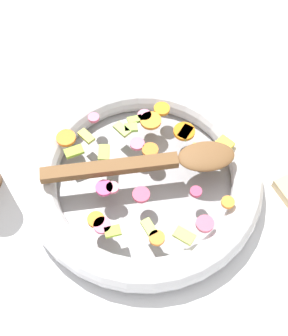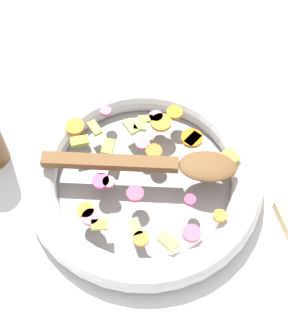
# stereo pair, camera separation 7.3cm
# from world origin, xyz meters

# --- Properties ---
(ground_plane) EXTENTS (4.00, 4.00, 0.00)m
(ground_plane) POSITION_xyz_m (0.00, 0.00, 0.00)
(ground_plane) COLOR silver
(skillet) EXTENTS (0.38, 0.38, 0.05)m
(skillet) POSITION_xyz_m (0.00, 0.00, 0.02)
(skillet) COLOR gray
(skillet) RESTS_ON ground_plane
(chopped_vegetables) EXTENTS (0.27, 0.28, 0.01)m
(chopped_vegetables) POSITION_xyz_m (-0.00, -0.01, 0.05)
(chopped_vegetables) COLOR orange
(chopped_vegetables) RESTS_ON skillet
(wooden_spoon) EXTENTS (0.30, 0.13, 0.01)m
(wooden_spoon) POSITION_xyz_m (-0.02, 0.01, 0.06)
(wooden_spoon) COLOR brown
(wooden_spoon) RESTS_ON chopped_vegetables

